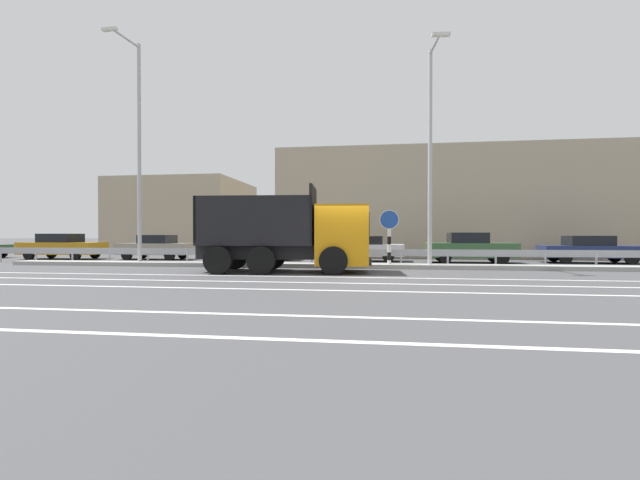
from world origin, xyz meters
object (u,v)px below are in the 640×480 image
Objects in this scene: parked_car_1 at (62,246)px; parked_car_2 at (156,247)px; median_road_sign at (389,237)px; parked_car_3 at (253,248)px; parked_car_5 at (469,248)px; parked_car_4 at (364,248)px; street_lamp_1 at (137,144)px; parked_car_6 at (590,249)px; dump_truck at (306,239)px; street_lamp_2 at (431,148)px.

parked_car_1 reaches higher than parked_car_2.
median_road_sign is 0.52× the size of parked_car_3.
parked_car_5 is (23.45, -0.20, 0.02)m from parked_car_1.
street_lamp_1 is at bearing 116.08° from parked_car_4.
median_road_sign is at bearing -44.87° from parked_car_5.
parked_car_4 is (-1.28, 4.88, -0.67)m from median_road_sign.
street_lamp_1 is at bearing -75.17° from parked_car_5.
street_lamp_1 reaches higher than parked_car_6.
parked_car_6 is (23.80, 0.02, -0.02)m from parked_car_2.
dump_truck is 1.61× the size of parked_car_2.
median_road_sign reaches higher than parked_car_3.
parked_car_5 reaches higher than parked_car_1.
parked_car_1 reaches higher than parked_car_3.
median_road_sign is 12.59m from street_lamp_1.
parked_car_5 is at bearing 14.39° from street_lamp_1.
street_lamp_1 is 2.17× the size of parked_car_3.
street_lamp_1 is at bearing -110.38° from dump_truck.
parked_car_2 is 0.87× the size of parked_car_6.
street_lamp_2 is at bearing -56.74° from parked_car_6.
street_lamp_1 is 23.16m from parked_car_6.
dump_truck reaches higher than parked_car_4.
parked_car_6 is (13.55, 7.21, -0.58)m from dump_truck.
street_lamp_1 is 9.95m from parked_car_1.
parked_car_4 is at bearing 104.67° from median_road_sign.
parked_car_5 is 0.91× the size of parked_car_6.
median_road_sign is 0.24× the size of street_lamp_1.
dump_truck is 1.53× the size of parked_car_5.
dump_truck is 9.95m from parked_car_5.
parked_car_2 is 23.80m from parked_car_6.
parked_car_2 is at bearing -129.36° from dump_truck.
parked_car_3 is (11.66, 0.54, -0.08)m from parked_car_1.
parked_car_6 is (6.09, 0.64, -0.07)m from parked_car_5.
parked_car_2 reaches higher than parked_car_4.
dump_truck is 4.05m from median_road_sign.
street_lamp_1 is 13.56m from street_lamp_2.
street_lamp_2 is at bearing -108.10° from parked_car_2.
parked_car_1 is at bearing -85.38° from parked_car_6.
street_lamp_2 reaches higher than parked_car_2.
parked_car_2 reaches higher than parked_car_3.
dump_truck is at bearing -58.22° from parked_car_6.
median_road_sign is 0.57× the size of parked_car_4.
parked_car_1 is 1.12× the size of parked_car_2.
median_road_sign is 0.54× the size of parked_car_1.
parked_car_6 is at bearing 96.49° from parked_car_5.
median_road_sign is 0.27× the size of street_lamp_2.
parked_car_4 is at bearing 121.64° from street_lamp_2.
parked_car_1 is (-7.45, 4.31, -5.00)m from street_lamp_1.
street_lamp_1 is at bearing 179.75° from median_road_sign.
median_road_sign reaches higher than parked_car_2.
parked_car_5 is at bearing -95.27° from parked_car_3.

